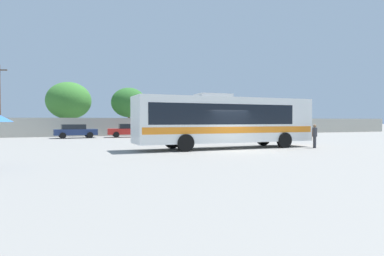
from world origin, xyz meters
TOP-DOWN VIEW (x-y plane):
  - ground_plane at (0.00, 10.00)m, footprint 300.00×300.00m
  - perimeter_wall at (0.00, 22.56)m, footprint 80.00×0.30m
  - coach_bus_white_orange at (0.16, 1.81)m, footprint 12.28×2.94m
  - attendant_by_bus_door at (6.01, -0.04)m, footprint 0.40×0.40m
  - parked_car_leftmost_dark_blue at (-8.82, 18.91)m, footprint 4.43×2.27m
  - parked_car_second_red at (-3.13, 18.90)m, footprint 4.65×2.18m
  - parked_car_third_dark_blue at (2.74, 18.72)m, footprint 4.16×2.12m
  - parked_car_rightmost_grey at (10.05, 18.70)m, footprint 4.14×2.08m
  - roadside_tree_left at (-9.39, 29.41)m, footprint 5.88×5.88m
  - roadside_tree_midleft at (-1.32, 29.54)m, footprint 4.98×4.98m

SIDE VIEW (x-z plane):
  - ground_plane at x=0.00m, z-range 0.00..0.00m
  - parked_car_leftmost_dark_blue at x=-8.82m, z-range 0.05..1.49m
  - parked_car_rightmost_grey at x=10.05m, z-range 0.05..1.51m
  - parked_car_third_dark_blue at x=2.74m, z-range 0.05..1.51m
  - parked_car_second_red at x=-3.13m, z-range 0.05..1.52m
  - attendant_by_bus_door at x=6.01m, z-range 0.10..1.68m
  - perimeter_wall at x=0.00m, z-range 0.00..2.16m
  - coach_bus_white_orange at x=0.16m, z-range 0.12..3.70m
  - roadside_tree_midleft at x=-1.32m, z-range 1.16..7.72m
  - roadside_tree_left at x=-9.39m, z-range 1.01..8.03m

